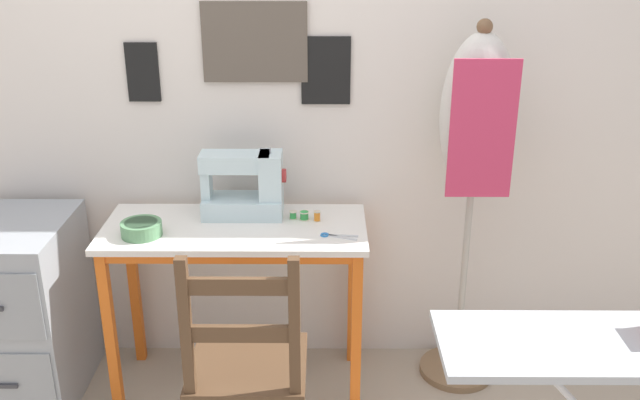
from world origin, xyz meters
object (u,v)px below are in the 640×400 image
Objects in this scene: fabric_bowl at (141,228)px; wooden_chair at (247,370)px; filing_cabinet at (26,310)px; dress_form at (476,138)px; scissors at (333,236)px; thread_spool_mid_table at (304,216)px; thread_spool_far_edge at (317,216)px; sewing_machine at (247,186)px; thread_spool_near_machine at (293,215)px.

fabric_bowl is 0.70m from wooden_chair.
filing_cabinet is 1.94m from dress_form.
scissors is 0.20m from thread_spool_mid_table.
filing_cabinet is (-1.19, -0.09, -0.38)m from thread_spool_far_edge.
sewing_machine is 8.17× the size of thread_spool_mid_table.
thread_spool_mid_table is at bearing -10.55° from sewing_machine.
thread_spool_mid_table is at bearing 14.11° from fabric_bowl.
fabric_bowl is 4.72× the size of thread_spool_near_machine.
sewing_machine is 0.26m from thread_spool_mid_table.
thread_spool_mid_table is (0.62, 0.16, -0.01)m from fabric_bowl.
scissors is 0.23m from thread_spool_near_machine.
wooden_chair is at bearing -85.53° from sewing_machine.
scissors is (0.73, -0.01, -0.03)m from fabric_bowl.
thread_spool_mid_table is at bearing -10.54° from thread_spool_near_machine.
thread_spool_far_edge is at bearing 113.39° from scissors.
sewing_machine is 10.24× the size of thread_spool_near_machine.
scissors is at bearing -0.41° from fabric_bowl.
thread_spool_far_edge is (0.67, 0.14, -0.01)m from fabric_bowl.
thread_spool_near_machine is at bearing 77.30° from wooden_chair.
scissors is 0.16× the size of wooden_chair.
dress_form is (1.81, 0.13, 0.70)m from filing_cabinet.
thread_spool_far_edge is at bearing 68.10° from wooden_chair.
thread_spool_near_machine is at bearing 5.89° from filing_cabinet.
thread_spool_far_edge is at bearing -176.57° from dress_form.
filing_cabinet is at bearing -174.76° from thread_spool_mid_table.
sewing_machine is at bearing 169.45° from thread_spool_near_machine.
sewing_machine is 2.32× the size of scissors.
wooden_chair reaches higher than filing_cabinet.
thread_spool_mid_table is 0.70m from wooden_chair.
thread_spool_near_machine reaches higher than scissors.
thread_spool_mid_table is at bearing 5.24° from filing_cabinet.
thread_spool_near_machine is 0.77× the size of thread_spool_far_edge.
thread_spool_mid_table is (-0.12, 0.16, 0.01)m from scissors.
thread_spool_far_edge is at bearing -13.15° from thread_spool_near_machine.
sewing_machine is at bearing 168.55° from thread_spool_far_edge.
dress_form is at bearing -1.31° from sewing_machine.
scissors is 0.10× the size of dress_form.
scissors is 1.31m from filing_cabinet.
thread_spool_far_edge is at bearing 4.33° from filing_cabinet.
filing_cabinet is at bearing -175.98° from dress_form.
thread_spool_far_edge reaches higher than thread_spool_near_machine.
thread_spool_mid_table is at bearing 125.60° from scissors.
wooden_chair is 0.61× the size of dress_form.
thread_spool_near_machine is 1.16m from filing_cabinet.
filing_cabinet is at bearing 177.44° from scissors.
scissors is 4.42× the size of thread_spool_near_machine.
thread_spool_far_edge is at bearing 11.90° from fabric_bowl.
dress_form is at bearing 3.43° from thread_spool_far_edge.
scissors is 0.67m from dress_form.
wooden_chair is (-0.23, -0.58, -0.33)m from thread_spool_far_edge.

